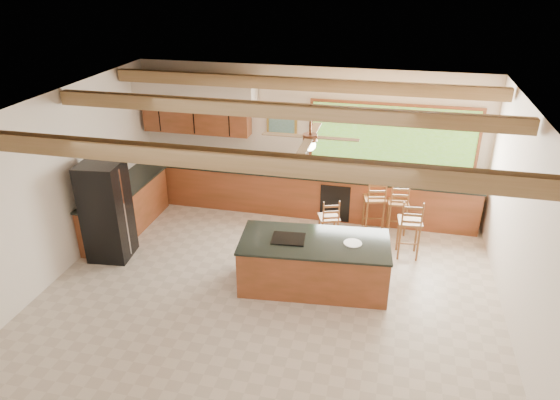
# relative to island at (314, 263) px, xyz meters

# --- Properties ---
(ground) EXTENTS (7.20, 7.20, 0.00)m
(ground) POSITION_rel_island_xyz_m (-0.65, -0.32, -0.42)
(ground) COLOR beige
(ground) RESTS_ON ground
(room_shell) EXTENTS (7.27, 6.54, 3.02)m
(room_shell) POSITION_rel_island_xyz_m (-0.82, 0.33, 1.80)
(room_shell) COLOR beige
(room_shell) RESTS_ON ground
(counter_run) EXTENTS (7.12, 3.10, 1.24)m
(counter_run) POSITION_rel_island_xyz_m (-1.47, 2.20, 0.05)
(counter_run) COLOR brown
(counter_run) RESTS_ON ground
(island) EXTENTS (2.47, 1.34, 0.85)m
(island) POSITION_rel_island_xyz_m (0.00, 0.00, 0.00)
(island) COLOR brown
(island) RESTS_ON ground
(refrigerator) EXTENTS (0.76, 0.75, 1.79)m
(refrigerator) POSITION_rel_island_xyz_m (-3.70, 0.08, 0.48)
(refrigerator) COLOR black
(refrigerator) RESTS_ON ground
(bar_stool_a) EXTENTS (0.46, 0.46, 1.00)m
(bar_stool_a) POSITION_rel_island_xyz_m (0.06, 1.23, 0.18)
(bar_stool_a) COLOR brown
(bar_stool_a) RESTS_ON ground
(bar_stool_b) EXTENTS (0.50, 0.50, 1.14)m
(bar_stool_b) POSITION_rel_island_xyz_m (0.83, 2.07, 0.26)
(bar_stool_b) COLOR brown
(bar_stool_b) RESTS_ON ground
(bar_stool_c) EXTENTS (0.43, 0.43, 1.09)m
(bar_stool_c) POSITION_rel_island_xyz_m (1.28, 2.07, 0.23)
(bar_stool_c) COLOR brown
(bar_stool_c) RESTS_ON ground
(bar_stool_d) EXTENTS (0.45, 0.45, 1.15)m
(bar_stool_d) POSITION_rel_island_xyz_m (1.50, 1.22, 0.27)
(bar_stool_d) COLOR brown
(bar_stool_d) RESTS_ON ground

